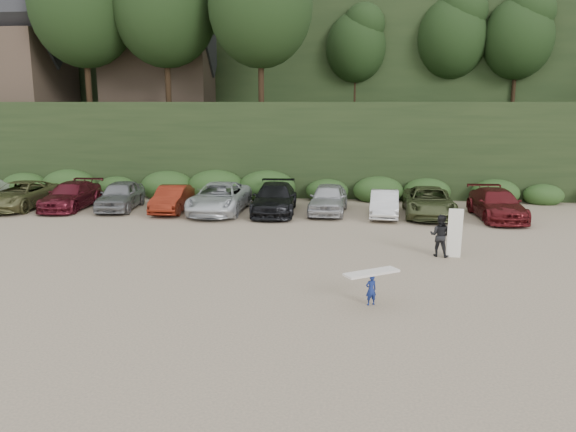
# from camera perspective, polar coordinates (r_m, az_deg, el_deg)

# --- Properties ---
(ground) EXTENTS (120.00, 120.00, 0.00)m
(ground) POSITION_cam_1_polar(r_m,az_deg,el_deg) (20.97, -0.50, -5.12)
(ground) COLOR tan
(ground) RESTS_ON ground
(hillside_backdrop) EXTENTS (90.00, 41.50, 28.00)m
(hillside_backdrop) POSITION_cam_1_polar(r_m,az_deg,el_deg) (56.20, 3.17, 16.83)
(hillside_backdrop) COLOR black
(hillside_backdrop) RESTS_ON ground
(parked_cars) EXTENTS (34.29, 5.96, 1.64)m
(parked_cars) POSITION_cam_1_polar(r_m,az_deg,el_deg) (31.35, -8.08, 1.80)
(parked_cars) COLOR #B9B9BE
(parked_cars) RESTS_ON ground
(child_surfer) EXTENTS (1.74, 1.35, 1.05)m
(child_surfer) POSITION_cam_1_polar(r_m,az_deg,el_deg) (17.07, 8.46, -6.67)
(child_surfer) COLOR navy
(child_surfer) RESTS_ON ground
(adult_surfer) EXTENTS (1.30, 0.90, 1.98)m
(adult_surfer) POSITION_cam_1_polar(r_m,az_deg,el_deg) (22.90, 15.31, -1.90)
(adult_surfer) COLOR black
(adult_surfer) RESTS_ON ground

